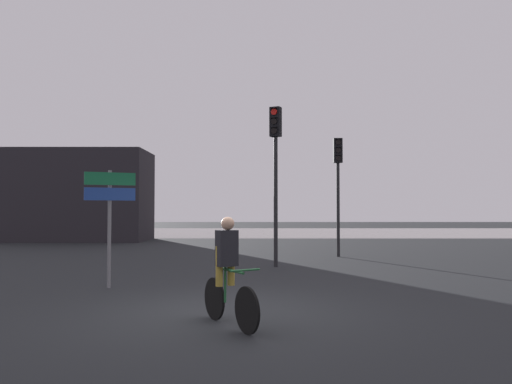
% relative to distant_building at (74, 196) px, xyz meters
% --- Properties ---
extents(ground_plane, '(120.00, 120.00, 0.00)m').
position_rel_distant_building_xyz_m(ground_plane, '(9.67, -19.24, -2.48)').
color(ground_plane, black).
extents(water_strip, '(80.00, 16.00, 0.01)m').
position_rel_distant_building_xyz_m(water_strip, '(9.67, 10.00, -2.48)').
color(water_strip, gray).
rests_on(water_strip, ground).
extents(distant_building, '(8.32, 4.00, 4.97)m').
position_rel_distant_building_xyz_m(distant_building, '(0.00, 0.00, 0.00)').
color(distant_building, black).
rests_on(distant_building, ground).
extents(traffic_light_far_right, '(0.32, 0.34, 4.35)m').
position_rel_distant_building_xyz_m(traffic_light_far_right, '(13.22, -9.39, 0.54)').
color(traffic_light_far_right, black).
rests_on(traffic_light_far_right, ground).
extents(traffic_light_center, '(0.39, 0.41, 4.84)m').
position_rel_distant_building_xyz_m(traffic_light_center, '(10.80, -12.59, 0.86)').
color(traffic_light_center, black).
rests_on(traffic_light_center, ground).
extents(direction_sign_post, '(1.02, 0.48, 2.60)m').
position_rel_distant_building_xyz_m(direction_sign_post, '(6.97, -16.64, -0.69)').
color(direction_sign_post, slate).
rests_on(direction_sign_post, ground).
extents(cyclist, '(0.90, 1.50, 1.62)m').
position_rel_distant_building_xyz_m(cyclist, '(9.78, -20.19, -1.66)').
color(cyclist, black).
rests_on(cyclist, ground).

